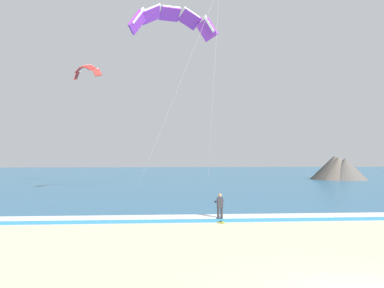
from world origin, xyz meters
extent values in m
cube|color=teal|center=(0.00, 73.78, 0.10)|extent=(200.00, 120.00, 0.20)
cube|color=white|center=(0.00, 14.78, 0.22)|extent=(200.00, 1.60, 0.04)
ellipsoid|color=yellow|center=(-2.16, 13.93, 0.03)|extent=(0.60, 1.44, 0.05)
cube|color=black|center=(-2.16, 14.18, 0.07)|extent=(0.17, 0.08, 0.04)
cube|color=black|center=(-2.16, 13.69, 0.07)|extent=(0.17, 0.08, 0.04)
cylinder|color=#232328|center=(-2.26, 13.92, 0.42)|extent=(0.14, 0.14, 0.84)
cylinder|color=#232328|center=(-2.06, 13.95, 0.42)|extent=(0.14, 0.14, 0.84)
cube|color=#232328|center=(-2.16, 13.93, 1.14)|extent=(0.36, 0.24, 0.60)
sphere|color=#9E704C|center=(-2.16, 13.93, 1.58)|extent=(0.22, 0.22, 0.22)
cylinder|color=#232328|center=(-2.36, 14.07, 1.19)|extent=(0.15, 0.51, 0.22)
cylinder|color=#232328|center=(-2.00, 14.11, 1.19)|extent=(0.15, 0.51, 0.22)
cylinder|color=black|center=(-2.21, 14.31, 1.19)|extent=(0.55, 0.10, 0.04)
cube|color=#3F3F42|center=(-2.17, 14.05, 0.92)|extent=(0.13, 0.09, 0.10)
cube|color=purple|center=(-1.79, 23.61, 14.26)|extent=(1.85, 1.25, 1.82)
cube|color=white|center=(-1.67, 23.19, 14.64)|extent=(1.04, 0.47, 1.37)
cube|color=purple|center=(-3.19, 23.89, 15.18)|extent=(2.01, 1.44, 1.54)
cube|color=white|center=(-3.08, 23.46, 15.56)|extent=(1.42, 0.60, 0.91)
cube|color=purple|center=(-4.85, 23.67, 15.51)|extent=(1.84, 1.56, 0.91)
cube|color=white|center=(-4.74, 23.25, 15.90)|extent=(1.52, 0.64, 0.24)
cube|color=purple|center=(-6.39, 23.01, 15.18)|extent=(1.51, 1.58, 1.54)
cube|color=white|center=(-6.27, 22.58, 15.56)|extent=(1.37, 0.60, 0.91)
cube|color=purple|center=(-7.46, 22.04, 14.26)|extent=(1.34, 1.50, 1.82)
cube|color=white|center=(-7.34, 21.62, 14.64)|extent=(1.00, 0.47, 1.37)
cylinder|color=#B2B2B7|center=(-1.95, 18.96, 7.73)|extent=(0.35, 9.32, 13.07)
cylinder|color=#B2B2B7|center=(-4.79, 18.18, 7.73)|extent=(5.37, 7.76, 13.07)
cube|color=red|center=(-15.96, 43.97, 14.00)|extent=(0.78, 1.16, 1.13)
cube|color=white|center=(-15.76, 44.20, 14.22)|extent=(0.54, 0.49, 0.88)
cube|color=red|center=(-15.57, 43.17, 14.64)|extent=(1.10, 1.28, 0.93)
cube|color=white|center=(-15.36, 43.40, 14.85)|extent=(0.76, 0.68, 0.58)
cube|color=red|center=(-14.84, 42.38, 14.87)|extent=(1.29, 1.26, 0.52)
cube|color=white|center=(-14.64, 42.61, 15.08)|extent=(0.84, 0.75, 0.15)
cube|color=red|center=(-13.95, 41.78, 14.64)|extent=(1.30, 1.10, 0.93)
cube|color=white|center=(-13.75, 42.01, 14.85)|extent=(0.75, 0.69, 0.58)
cube|color=red|center=(-13.10, 41.50, 14.00)|extent=(1.20, 0.83, 1.13)
cube|color=white|center=(-12.90, 41.74, 14.22)|extent=(0.56, 0.49, 0.88)
cone|color=#56514C|center=(23.35, 53.95, 1.81)|extent=(7.03, 7.03, 3.61)
cone|color=#47423D|center=(22.19, 55.43, 1.97)|extent=(7.97, 7.97, 3.94)
cone|color=#665B51|center=(22.61, 54.67, 1.90)|extent=(7.51, 7.51, 3.79)
camera|label=1|loc=(-5.89, -11.63, 3.89)|focal=40.78mm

